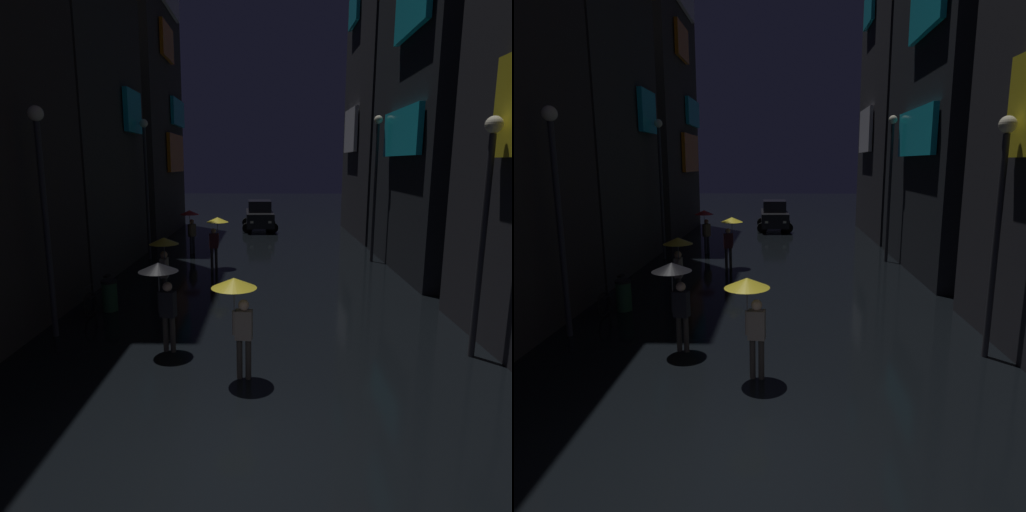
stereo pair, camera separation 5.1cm
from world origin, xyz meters
The scene contains 16 objects.
ground_plane centered at (0.00, 0.00, 0.00)m, with size 120.00×120.00×0.00m, color black.
building_left_far centered at (-7.48, 22.34, 9.00)m, with size 4.25×8.67×17.98m.
building_right_mid centered at (7.49, 13.23, 9.10)m, with size 4.25×8.47×18.20m.
building_right_far centered at (7.49, 22.10, 12.16)m, with size 4.25×8.20×24.31m.
pedestrian_midstreet_left_yellow centered at (-1.74, 12.89, 1.67)m, with size 0.90×0.90×2.12m.
pedestrian_midstreet_centre_yellow centered at (-0.23, 2.91, 1.67)m, with size 0.90×0.90×2.12m.
pedestrian_far_right_black centered at (-2.03, 4.24, 1.67)m, with size 0.90×0.90×2.12m.
pedestrian_foreground_right_red centered at (-3.29, 15.74, 1.67)m, with size 0.90×0.90×2.12m.
pedestrian_foreground_left_yellow centered at (-2.76, 7.78, 1.67)m, with size 0.90×0.90×2.12m.
bicycle_parked_at_storefront centered at (-4.60, 7.16, 0.39)m, with size 0.31×1.81×0.96m.
car_distant centered at (-0.15, 23.95, 0.93)m, with size 2.41×4.23×1.92m.
streetlamp_right_far centered at (5.00, 14.31, 3.85)m, with size 0.36×0.36×6.26m.
streetlamp_left_near centered at (-5.00, 5.14, 3.50)m, with size 0.36×0.36×5.61m.
streetlamp_left_far centered at (-5.00, 14.59, 3.80)m, with size 0.36×0.36×6.16m.
streetlamp_right_near centered at (5.00, 4.15, 3.31)m, with size 0.36×0.36×5.26m.
trash_bin centered at (-4.30, 7.19, 0.47)m, with size 0.46×0.46×0.93m.
Camera 1 is at (0.34, -5.67, 4.31)m, focal length 32.00 mm.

